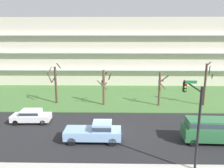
# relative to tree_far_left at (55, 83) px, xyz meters

# --- Properties ---
(ground) EXTENTS (160.00, 160.00, 0.00)m
(ground) POSITION_rel_tree_far_left_xyz_m (7.97, -10.05, -3.15)
(ground) COLOR #232326
(grass_lawn_strip) EXTENTS (80.00, 16.00, 0.08)m
(grass_lawn_strip) POSITION_rel_tree_far_left_xyz_m (7.97, 3.95, -3.11)
(grass_lawn_strip) COLOR #477238
(grass_lawn_strip) RESTS_ON ground
(apartment_building) EXTENTS (54.42, 14.06, 13.49)m
(apartment_building) POSITION_rel_tree_far_left_xyz_m (7.97, 18.50, 3.59)
(apartment_building) COLOR beige
(apartment_building) RESTS_ON ground
(tree_far_left) EXTENTS (2.07, 2.25, 6.22)m
(tree_far_left) POSITION_rel_tree_far_left_xyz_m (0.00, 0.00, 0.00)
(tree_far_left) COLOR #423023
(tree_far_left) RESTS_ON ground
(tree_left) EXTENTS (2.09, 2.08, 5.22)m
(tree_left) POSITION_rel_tree_far_left_xyz_m (7.29, -0.73, -0.31)
(tree_left) COLOR brown
(tree_left) RESTS_ON ground
(tree_center) EXTENTS (1.72, 2.11, 4.95)m
(tree_center) POSITION_rel_tree_far_left_xyz_m (15.32, -0.90, -0.49)
(tree_center) COLOR brown
(tree_center) RESTS_ON ground
(tree_right) EXTENTS (1.31, 1.65, 6.47)m
(tree_right) POSITION_rel_tree_far_left_xyz_m (21.83, -0.67, 0.17)
(tree_right) COLOR #4C3828
(tree_right) RESTS_ON ground
(pickup_blue_near_left) EXTENTS (5.41, 2.03, 1.95)m
(pickup_blue_near_left) POSITION_rel_tree_far_left_xyz_m (7.06, -12.06, -2.14)
(pickup_blue_near_left) COLOR #8CB2E0
(pickup_blue_near_left) RESTS_ON ground
(van_green_center_left) EXTENTS (5.28, 2.23, 2.36)m
(van_green_center_left) POSITION_rel_tree_far_left_xyz_m (18.03, -12.05, -1.76)
(van_green_center_left) COLOR #2D6B3D
(van_green_center_left) RESTS_ON ground
(sedan_white_center_right) EXTENTS (4.45, 1.93, 1.57)m
(sedan_white_center_right) POSITION_rel_tree_far_left_xyz_m (-0.87, -7.55, -2.28)
(sedan_white_center_right) COLOR white
(sedan_white_center_right) RESTS_ON ground
(traffic_signal_mast) EXTENTS (0.90, 4.17, 6.54)m
(traffic_signal_mast) POSITION_rel_tree_far_left_xyz_m (14.99, -15.34, 1.24)
(traffic_signal_mast) COLOR black
(traffic_signal_mast) RESTS_ON ground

